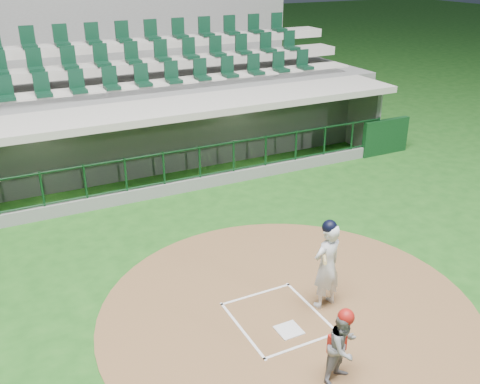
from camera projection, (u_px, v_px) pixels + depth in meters
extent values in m
plane|color=#194B15|center=(270.00, 310.00, 10.20)|extent=(120.00, 120.00, 0.00)
cylinder|color=brown|center=(289.00, 311.00, 10.15)|extent=(7.20, 7.20, 0.01)
cube|color=silver|center=(289.00, 330.00, 9.62)|extent=(0.43, 0.43, 0.02)
cube|color=white|center=(242.00, 330.00, 9.64)|extent=(0.05, 1.80, 0.01)
cube|color=white|center=(311.00, 307.00, 10.25)|extent=(0.05, 1.80, 0.01)
cube|color=white|center=(256.00, 294.00, 10.64)|extent=(1.55, 0.05, 0.01)
cube|color=silver|center=(302.00, 345.00, 9.25)|extent=(1.55, 0.05, 0.01)
cube|color=slate|center=(150.00, 193.00, 16.54)|extent=(15.00, 3.00, 0.10)
cube|color=slate|center=(132.00, 136.00, 17.28)|extent=(15.00, 0.20, 2.70)
cube|color=#AFAA9B|center=(132.00, 129.00, 17.08)|extent=(13.50, 0.04, 0.90)
cube|color=slate|center=(349.00, 119.00, 19.05)|extent=(0.20, 3.00, 2.70)
cube|color=#9C978D|center=(146.00, 105.00, 15.18)|extent=(15.40, 3.50, 0.20)
cube|color=slate|center=(165.00, 190.00, 14.99)|extent=(15.00, 0.15, 0.40)
cube|color=black|center=(162.00, 137.00, 14.35)|extent=(15.00, 0.01, 0.95)
cube|color=brown|center=(139.00, 173.00, 17.29)|extent=(12.75, 0.40, 0.45)
cube|color=white|center=(34.00, 120.00, 14.21)|extent=(1.30, 0.35, 0.04)
cube|color=white|center=(236.00, 96.00, 16.67)|extent=(1.30, 0.35, 0.04)
cube|color=black|center=(385.00, 137.00, 17.97)|extent=(1.80, 0.18, 1.20)
imported|color=#B51C13|center=(108.00, 164.00, 16.45)|extent=(1.02, 0.70, 1.61)
imported|color=#A41311|center=(181.00, 156.00, 17.18)|extent=(0.81, 0.56, 1.58)
imported|color=maroon|center=(299.00, 132.00, 18.94)|extent=(1.88, 1.11, 1.93)
cube|color=slate|center=(117.00, 114.00, 18.51)|extent=(17.00, 6.50, 2.50)
cube|color=#AAA599|center=(126.00, 90.00, 16.81)|extent=(16.60, 0.95, 0.30)
cube|color=gray|center=(117.00, 67.00, 17.36)|extent=(16.60, 0.95, 0.30)
cube|color=#A39D93|center=(108.00, 46.00, 17.92)|extent=(16.60, 0.95, 0.30)
cube|color=slate|center=(92.00, 58.00, 20.68)|extent=(17.00, 0.25, 5.05)
imported|color=silver|center=(327.00, 266.00, 9.99)|extent=(0.70, 0.52, 1.74)
sphere|color=black|center=(330.00, 227.00, 9.66)|extent=(0.28, 0.28, 0.28)
cylinder|color=tan|center=(325.00, 258.00, 9.53)|extent=(0.58, 0.79, 0.39)
imported|color=gray|center=(343.00, 347.00, 8.28)|extent=(0.73, 0.64, 1.25)
sphere|color=#9D1510|center=(346.00, 317.00, 8.05)|extent=(0.26, 0.26, 0.26)
cube|color=#B21A13|center=(337.00, 342.00, 8.41)|extent=(0.32, 0.10, 0.35)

